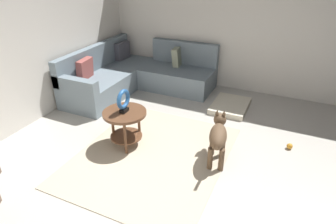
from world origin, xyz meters
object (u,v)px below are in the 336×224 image
(side_table, at_px, (125,120))
(dog, at_px, (218,136))
(dog_bed_mat, at_px, (230,106))
(dog_toy_ball, at_px, (290,146))
(sectional_couch, at_px, (136,76))
(torus_sculpture, at_px, (123,100))

(side_table, distance_m, dog, 1.28)
(dog_bed_mat, xyz_separation_m, dog_toy_ball, (-0.88, -1.07, -0.00))
(dog_toy_ball, bearing_deg, sectional_couch, 73.44)
(sectional_couch, height_order, dog_bed_mat, sectional_couch)
(side_table, xyz_separation_m, dog_bed_mat, (1.75, -1.07, -0.37))
(sectional_couch, xyz_separation_m, dog_bed_mat, (-0.01, -1.93, -0.25))
(torus_sculpture, relative_size, dog, 0.39)
(dog_bed_mat, distance_m, dog, 1.61)
(side_table, xyz_separation_m, dog, (0.19, -1.27, -0.04))
(side_table, xyz_separation_m, dog_toy_ball, (0.87, -2.14, -0.38))
(torus_sculpture, xyz_separation_m, dog, (0.19, -1.27, -0.33))
(torus_sculpture, xyz_separation_m, dog_toy_ball, (0.87, -2.14, -0.67))
(torus_sculpture, bearing_deg, sectional_couch, 26.11)
(dog_toy_ball, bearing_deg, dog_bed_mat, 50.52)
(sectional_couch, distance_m, torus_sculpture, 2.01)
(sectional_couch, relative_size, side_table, 3.75)
(torus_sculpture, height_order, dog, torus_sculpture)
(sectional_couch, height_order, side_table, sectional_couch)
(dog_bed_mat, xyz_separation_m, dog, (-1.56, -0.20, 0.33))
(sectional_couch, xyz_separation_m, torus_sculpture, (-1.77, -0.87, 0.42))
(dog_bed_mat, bearing_deg, torus_sculpture, 148.61)
(sectional_couch, relative_size, dog, 2.68)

